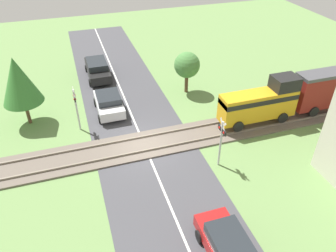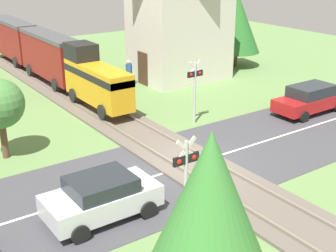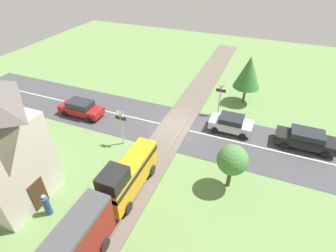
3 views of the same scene
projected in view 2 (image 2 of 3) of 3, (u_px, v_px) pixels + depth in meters
name	position (u px, v px, depth m)	size (l,w,h in m)	color
ground_plane	(191.00, 165.00, 18.97)	(60.00, 60.00, 0.00)	#66894C
road_surface	(191.00, 165.00, 18.97)	(48.00, 6.40, 0.02)	#424247
track_bed	(191.00, 164.00, 18.95)	(2.80, 48.00, 0.24)	#665B51
train	(45.00, 53.00, 30.01)	(1.58, 19.71, 3.18)	gold
car_near_crossing	(101.00, 196.00, 15.04)	(3.69, 1.97, 1.45)	silver
car_far_side	(310.00, 99.00, 24.67)	(4.32, 1.80, 1.52)	#A81919
crossing_signal_west_approach	(186.00, 174.00, 13.69)	(0.90, 0.18, 3.21)	#B7B7B7
crossing_signal_east_approach	(195.00, 84.00, 22.78)	(0.90, 0.18, 3.21)	#B7B7B7
station_building	(180.00, 15.00, 30.16)	(6.21, 4.68, 8.51)	beige
pedestrian_by_station	(129.00, 74.00, 29.61)	(0.41, 0.41, 1.66)	#2D4C8E
tree_by_station	(237.00, 24.00, 33.62)	(3.36, 3.36, 5.12)	brown
tree_beyond_track	(210.00, 202.00, 9.68)	(2.66, 2.66, 4.94)	brown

